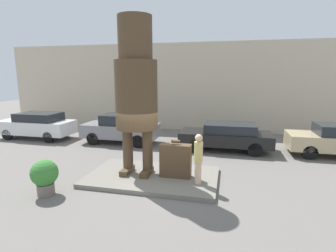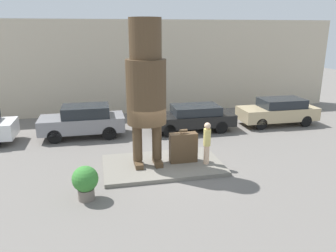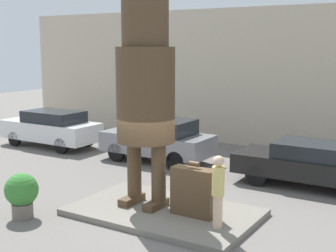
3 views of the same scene
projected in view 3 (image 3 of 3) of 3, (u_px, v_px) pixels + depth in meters
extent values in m
plane|color=slate|center=(164.00, 215.00, 12.21)|extent=(60.00, 60.00, 0.00)
cube|color=slate|center=(164.00, 212.00, 12.20)|extent=(4.77, 2.93, 0.16)
cube|color=beige|center=(283.00, 79.00, 19.64)|extent=(28.00, 0.60, 5.99)
cube|color=#4C3823|center=(132.00, 199.00, 12.65)|extent=(0.30, 0.87, 0.19)
cube|color=#4C3823|center=(156.00, 205.00, 12.25)|extent=(0.30, 0.87, 0.19)
cylinder|color=#4C3823|center=(134.00, 168.00, 12.62)|extent=(0.38, 0.38, 1.53)
cylinder|color=#4C3823|center=(159.00, 172.00, 12.21)|extent=(0.38, 0.38, 1.53)
cylinder|color=#4C3823|center=(146.00, 95.00, 12.08)|extent=(1.53, 1.53, 2.46)
cylinder|color=#4C3823|center=(145.00, 17.00, 11.74)|extent=(1.20, 1.20, 1.48)
cube|color=#4C3823|center=(193.00, 192.00, 11.65)|extent=(1.12, 0.41, 1.22)
cylinder|color=#4C3823|center=(194.00, 164.00, 11.53)|extent=(0.31, 0.12, 0.12)
cylinder|color=beige|center=(218.00, 211.00, 10.90)|extent=(0.22, 0.22, 0.78)
cylinder|color=#DBC66B|center=(218.00, 181.00, 10.78)|extent=(0.29, 0.29, 0.69)
sphere|color=beige|center=(219.00, 161.00, 10.70)|extent=(0.26, 0.26, 0.26)
cube|color=silver|center=(51.00, 130.00, 20.44)|extent=(4.52, 1.78, 0.78)
cube|color=#1E2328|center=(54.00, 116.00, 20.22)|extent=(2.49, 1.60, 0.48)
cylinder|color=black|center=(15.00, 139.00, 20.56)|extent=(0.65, 0.18, 0.65)
cylinder|color=black|center=(42.00, 133.00, 21.90)|extent=(0.65, 0.18, 0.65)
cylinder|color=black|center=(61.00, 146.00, 19.11)|extent=(0.65, 0.18, 0.65)
cylinder|color=black|center=(87.00, 139.00, 20.45)|extent=(0.65, 0.18, 0.65)
cube|color=gray|center=(157.00, 143.00, 17.75)|extent=(4.26, 1.78, 0.74)
cube|color=#1E2328|center=(162.00, 127.00, 17.53)|extent=(2.34, 1.61, 0.55)
cylinder|color=black|center=(116.00, 152.00, 17.82)|extent=(0.71, 0.18, 0.71)
cylinder|color=black|center=(141.00, 145.00, 19.16)|extent=(0.71, 0.18, 0.71)
cylinder|color=black|center=(176.00, 161.00, 16.45)|extent=(0.71, 0.18, 0.71)
cylinder|color=black|center=(197.00, 152.00, 17.80)|extent=(0.71, 0.18, 0.71)
cube|color=black|center=(310.00, 166.00, 14.59)|extent=(4.60, 1.83, 0.61)
cube|color=#1E2328|center=(318.00, 150.00, 14.38)|extent=(2.53, 1.65, 0.46)
cylinder|color=black|center=(256.00, 175.00, 14.68)|extent=(0.68, 0.18, 0.68)
cylinder|color=black|center=(274.00, 164.00, 16.07)|extent=(0.68, 0.18, 0.68)
cylinder|color=#70665B|center=(23.00, 210.00, 11.99)|extent=(0.54, 0.54, 0.38)
sphere|color=#387F33|center=(21.00, 190.00, 11.90)|extent=(0.85, 0.85, 0.85)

